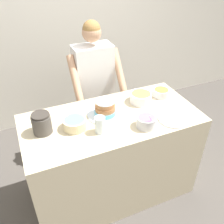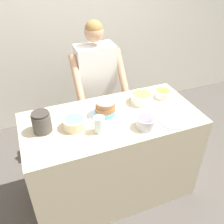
{
  "view_description": "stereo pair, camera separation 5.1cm",
  "coord_description": "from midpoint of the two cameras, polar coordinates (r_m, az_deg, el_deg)",
  "views": [
    {
      "loc": [
        -0.67,
        -1.2,
        2.15
      ],
      "look_at": [
        -0.01,
        0.33,
        1.0
      ],
      "focal_mm": 40.0,
      "sensor_mm": 36.0,
      "label": 1
    },
    {
      "loc": [
        -0.62,
        -1.22,
        2.15
      ],
      "look_at": [
        -0.01,
        0.33,
        1.0
      ],
      "focal_mm": 40.0,
      "sensor_mm": 36.0,
      "label": 2
    }
  ],
  "objects": [
    {
      "name": "stoneware_jar",
      "position": [
        1.98,
        -16.48,
        -2.53
      ],
      "size": [
        0.15,
        0.15,
        0.17
      ],
      "color": "#4C4742",
      "rests_on": "counter"
    },
    {
      "name": "frosting_bowl_blue",
      "position": [
        1.99,
        -9.23,
        -2.57
      ],
      "size": [
        0.19,
        0.19,
        0.08
      ],
      "color": "beige",
      "rests_on": "counter"
    },
    {
      "name": "counter",
      "position": [
        2.4,
        -0.65,
        -10.18
      ],
      "size": [
        1.51,
        0.73,
        0.91
      ],
      "color": "#C6B793",
      "rests_on": "ground_plane"
    },
    {
      "name": "frosting_bowl_purple",
      "position": [
        1.99,
        7.12,
        -2.16
      ],
      "size": [
        0.16,
        0.16,
        0.16
      ],
      "color": "silver",
      "rests_on": "counter"
    },
    {
      "name": "ceramic_plate",
      "position": [
        2.13,
        13.19,
        -1.57
      ],
      "size": [
        0.25,
        0.25,
        0.01
      ],
      "color": "silver",
      "rests_on": "counter"
    },
    {
      "name": "person_baker",
      "position": [
        2.67,
        -4.66,
        7.09
      ],
      "size": [
        0.54,
        0.44,
        1.55
      ],
      "color": "#2D2D38",
      "rests_on": "ground_plane"
    },
    {
      "name": "cake",
      "position": [
        2.11,
        -2.26,
        0.65
      ],
      "size": [
        0.31,
        0.31,
        0.14
      ],
      "color": "silver",
      "rests_on": "counter"
    },
    {
      "name": "frosting_bowl_orange",
      "position": [
        2.43,
        10.59,
        4.43
      ],
      "size": [
        0.15,
        0.15,
        0.07
      ],
      "color": "silver",
      "rests_on": "counter"
    },
    {
      "name": "frosting_bowl_olive",
      "position": [
        2.3,
        5.97,
        3.38
      ],
      "size": [
        0.2,
        0.2,
        0.09
      ],
      "color": "white",
      "rests_on": "counter"
    },
    {
      "name": "drinking_glass",
      "position": [
        1.92,
        -3.53,
        -2.93
      ],
      "size": [
        0.08,
        0.08,
        0.14
      ],
      "color": "silver",
      "rests_on": "counter"
    },
    {
      "name": "wall_back",
      "position": [
        3.26,
        -11.61,
        18.89
      ],
      "size": [
        10.0,
        0.05,
        2.6
      ],
      "color": "silver",
      "rests_on": "ground_plane"
    },
    {
      "name": "ground_plane",
      "position": [
        2.55,
        2.84,
        -22.85
      ],
      "size": [
        14.0,
        14.0,
        0.0
      ],
      "primitive_type": "plane",
      "color": "#4C4742"
    }
  ]
}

